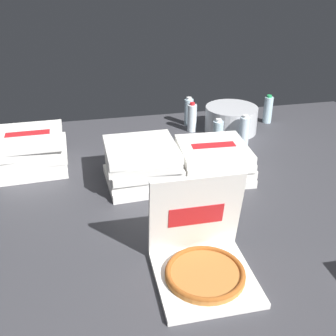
{
  "coord_description": "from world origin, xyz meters",
  "views": [
    {
      "loc": [
        -0.37,
        -1.61,
        1.06
      ],
      "look_at": [
        0.0,
        0.1,
        0.14
      ],
      "focal_mm": 44.16,
      "sensor_mm": 36.0,
      "label": 1
    }
  ],
  "objects": [
    {
      "name": "water_bottle_3",
      "position": [
        0.33,
        0.85,
        0.09
      ],
      "size": [
        0.06,
        0.06,
        0.2
      ],
      "color": "white",
      "rests_on": "ground_plane"
    },
    {
      "name": "water_bottle_4",
      "position": [
        0.4,
        0.53,
        0.09
      ],
      "size": [
        0.06,
        0.06,
        0.2
      ],
      "color": "silver",
      "rests_on": "ground_plane"
    },
    {
      "name": "pizza_stack_left_mid",
      "position": [
        0.28,
        0.24,
        0.08
      ],
      "size": [
        0.38,
        0.39,
        0.17
      ],
      "color": "white",
      "rests_on": "ground_plane"
    },
    {
      "name": "ice_bucket",
      "position": [
        0.57,
        0.79,
        0.08
      ],
      "size": [
        0.34,
        0.34,
        0.17
      ],
      "primitive_type": "cylinder",
      "color": "#B7BABF",
      "rests_on": "ground_plane"
    },
    {
      "name": "ground_plane",
      "position": [
        0.0,
        0.0,
        -0.01
      ],
      "size": [
        3.2,
        2.4,
        0.02
      ],
      "primitive_type": "cube",
      "color": "#38383D"
    },
    {
      "name": "water_bottle_1",
      "position": [
        0.33,
        0.96,
        0.09
      ],
      "size": [
        0.06,
        0.06,
        0.2
      ],
      "color": "silver",
      "rests_on": "ground_plane"
    },
    {
      "name": "pizza_stack_right_far",
      "position": [
        -0.67,
        0.52,
        0.1
      ],
      "size": [
        0.39,
        0.38,
        0.21
      ],
      "color": "white",
      "rests_on": "ground_plane"
    },
    {
      "name": "open_pizza_box",
      "position": [
        0.0,
        -0.49,
        0.07
      ],
      "size": [
        0.35,
        0.36,
        0.37
      ],
      "color": "white",
      "rests_on": "ground_plane"
    },
    {
      "name": "water_bottle_0",
      "position": [
        0.58,
        0.56,
        0.09
      ],
      "size": [
        0.06,
        0.06,
        0.2
      ],
      "color": "silver",
      "rests_on": "ground_plane"
    },
    {
      "name": "water_bottle_2",
      "position": [
        0.88,
        0.89,
        0.09
      ],
      "size": [
        0.06,
        0.06,
        0.2
      ],
      "color": "silver",
      "rests_on": "ground_plane"
    },
    {
      "name": "pizza_stack_right_near",
      "position": [
        -0.1,
        0.24,
        0.1
      ],
      "size": [
        0.38,
        0.38,
        0.21
      ],
      "color": "white",
      "rests_on": "ground_plane"
    }
  ]
}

